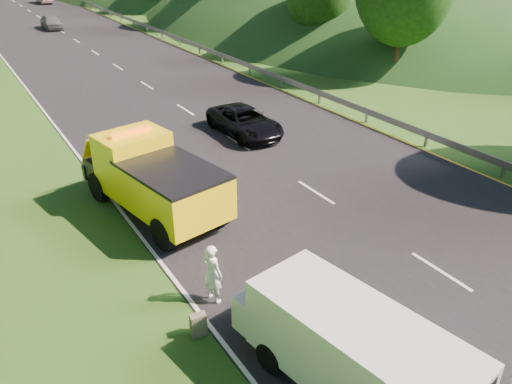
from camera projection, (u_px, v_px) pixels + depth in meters
ground at (319, 270)px, 14.93m from camera, size 320.00×320.00×0.00m
road_surface at (77, 41)px, 46.44m from camera, size 14.00×200.00×0.02m
guardrail at (112, 18)px, 59.28m from camera, size 0.06×140.00×1.52m
tree_line_right at (183, 4)px, 70.89m from camera, size 14.00×140.00×14.00m
tow_truck at (152, 177)px, 17.44m from camera, size 3.47×6.81×2.79m
white_van at (351, 349)px, 10.45m from camera, size 3.53×6.34×2.13m
woman at (214, 300)px, 13.68m from camera, size 0.65×0.76×1.77m
child at (279, 302)px, 13.62m from camera, size 0.56×0.46×1.05m
suitcase at (198, 325)px, 12.35m from camera, size 0.42×0.27×0.64m
passing_suv at (245, 134)px, 24.95m from camera, size 2.20×4.77×1.33m
dist_car_a at (53, 29)px, 52.18m from camera, size 1.69×4.21×1.44m
dist_car_b at (45, 3)px, 71.36m from camera, size 1.60×4.59×1.51m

